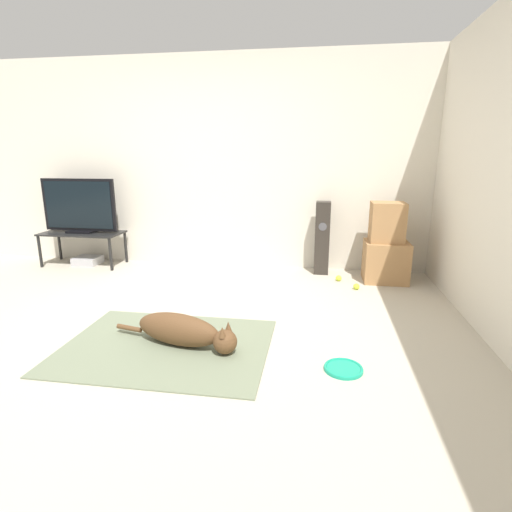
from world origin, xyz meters
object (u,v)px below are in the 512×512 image
object	(u,v)px
floor_speaker	(322,238)
tennis_ball_by_boxes	(339,278)
tv	(79,206)
game_console	(88,260)
cardboard_box_upper	(387,222)
tv_stand	(82,236)
tennis_ball_near_speaker	(356,287)
frisbee	(343,368)
cardboard_box_lower	(386,261)
dog	(184,331)

from	to	relation	value
floor_speaker	tennis_ball_by_boxes	distance (m)	0.53
tv	game_console	size ratio (longest dim) A/B	3.11
cardboard_box_upper	tv_stand	world-z (taller)	cardboard_box_upper
tennis_ball_near_speaker	cardboard_box_upper	bearing A→B (deg)	49.36
game_console	frisbee	bearing A→B (deg)	-34.59
cardboard_box_lower	floor_speaker	size ratio (longest dim) A/B	0.55
dog	tv_stand	size ratio (longest dim) A/B	1.00
dog	frisbee	xyz separation A→B (m)	(1.15, -0.16, -0.12)
cardboard_box_lower	cardboard_box_upper	xyz separation A→B (m)	(-0.02, 0.01, 0.44)
cardboard_box_lower	tennis_ball_by_boxes	size ratio (longest dim) A/B	7.21
floor_speaker	tennis_ball_near_speaker	world-z (taller)	floor_speaker
cardboard_box_upper	frisbee	bearing A→B (deg)	-104.88
frisbee	tv_stand	world-z (taller)	tv_stand
cardboard_box_lower	cardboard_box_upper	world-z (taller)	cardboard_box_upper
frisbee	tv	bearing A→B (deg)	145.86
frisbee	cardboard_box_upper	world-z (taller)	cardboard_box_upper
tennis_ball_near_speaker	tennis_ball_by_boxes	bearing A→B (deg)	122.76
dog	cardboard_box_upper	size ratio (longest dim) A/B	2.33
frisbee	cardboard_box_lower	bearing A→B (deg)	74.65
cardboard_box_lower	cardboard_box_upper	size ratio (longest dim) A/B	1.09
floor_speaker	tv	bearing A→B (deg)	-178.35
floor_speaker	tv	distance (m)	3.05
dog	tv_stand	xyz separation A→B (m)	(-2.03, 2.00, 0.25)
tv_stand	tennis_ball_by_boxes	world-z (taller)	tv_stand
floor_speaker	game_console	xyz separation A→B (m)	(-3.01, -0.07, -0.38)
cardboard_box_upper	tv	distance (m)	3.73
tv	game_console	world-z (taller)	tv
dog	floor_speaker	distance (m)	2.34
floor_speaker	tennis_ball_near_speaker	distance (m)	0.78
tennis_ball_by_boxes	frisbee	bearing A→B (deg)	-91.49
frisbee	floor_speaker	size ratio (longest dim) A/B	0.30
cardboard_box_upper	tennis_ball_near_speaker	xyz separation A→B (m)	(-0.32, -0.38, -0.64)
tv_stand	tennis_ball_by_boxes	bearing A→B (deg)	-3.51
tennis_ball_by_boxes	game_console	size ratio (longest dim) A/B	0.21
cardboard_box_lower	game_console	xyz separation A→B (m)	(-3.73, 0.12, -0.18)
dog	game_console	world-z (taller)	dog
cardboard_box_upper	tennis_ball_near_speaker	world-z (taller)	cardboard_box_upper
frisbee	cardboard_box_lower	xyz separation A→B (m)	(0.56, 2.05, 0.21)
tv_stand	tennis_ball_by_boxes	distance (m)	3.26
frisbee	tv_stand	bearing A→B (deg)	145.89
dog	tennis_ball_by_boxes	size ratio (longest dim) A/B	15.43
tv_stand	game_console	size ratio (longest dim) A/B	3.27
dog	floor_speaker	xyz separation A→B (m)	(1.01, 2.09, 0.30)
tv	tennis_ball_near_speaker	world-z (taller)	tv
frisbee	floor_speaker	xyz separation A→B (m)	(-0.15, 2.25, 0.42)
frisbee	dog	bearing A→B (deg)	172.24
tv	game_console	bearing A→B (deg)	43.01
tv	tennis_ball_by_boxes	distance (m)	3.32
tennis_ball_by_boxes	tennis_ball_near_speaker	world-z (taller)	same
tv	cardboard_box_upper	bearing A→B (deg)	-1.45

